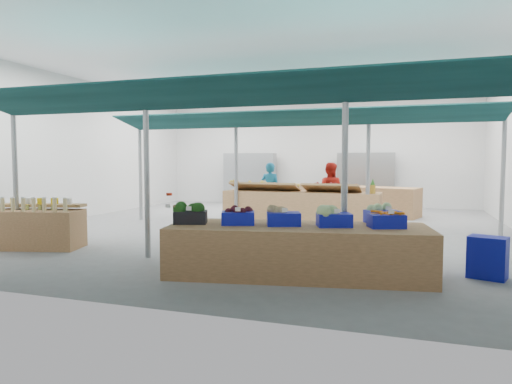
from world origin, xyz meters
TOP-DOWN VIEW (x-y plane):
  - floor at (0.00, 0.00)m, footprint 13.00×13.00m
  - hall at (0.00, 1.44)m, footprint 13.00×13.00m
  - pole_grid at (0.75, -1.75)m, footprint 10.00×4.60m
  - awnings at (0.75, -1.75)m, footprint 9.50×7.08m
  - back_shelving_left at (-2.50, 6.00)m, footprint 2.00×0.50m
  - back_shelving_right at (2.00, 6.00)m, footprint 2.00×0.50m
  - bottle_shelf at (-3.56, -3.91)m, footprint 1.85×1.40m
  - veg_counter at (1.86, -4.40)m, footprint 4.07×1.94m
  - fruit_counter at (0.70, 0.99)m, footprint 4.24×1.13m
  - far_counter at (1.34, 3.98)m, footprint 5.14×2.44m
  - crate_stack at (4.58, -3.70)m, footprint 0.61×0.52m
  - vendor_left at (-0.50, 2.09)m, footprint 0.63×0.42m
  - vendor_right at (1.30, 2.09)m, footprint 0.84×0.66m
  - crate_broccoli at (0.20, -4.69)m, footprint 0.59×0.50m
  - crate_beets at (0.95, -4.56)m, footprint 0.59×0.50m
  - crate_celeriac at (1.64, -4.44)m, footprint 0.59×0.50m
  - crate_cabbage at (2.39, -4.31)m, footprint 0.59×0.50m
  - crate_carrots at (3.14, -4.18)m, footprint 0.59×0.50m
  - sparrow at (0.05, -4.85)m, footprint 0.12×0.09m
  - pole_ribbon at (-0.91, -3.36)m, footprint 0.12×0.12m
  - apple_heap_yellow at (-0.31, 0.92)m, footprint 1.94×0.81m
  - apple_heap_red at (1.55, 0.87)m, footprint 1.54×0.79m
  - pineapple at (2.60, 0.84)m, footprint 0.14×0.14m
  - crate_extra at (3.06, -3.70)m, footprint 0.60×0.54m

SIDE VIEW (x-z plane):
  - floor at x=0.00m, z-range 0.00..0.00m
  - crate_stack at x=4.58m, z-range 0.00..0.63m
  - veg_counter at x=1.86m, z-range 0.00..0.76m
  - bottle_shelf at x=-3.56m, z-range -0.10..0.94m
  - fruit_counter at x=0.70m, z-range 0.00..0.90m
  - far_counter at x=1.34m, z-range 0.00..0.91m
  - vendor_left at x=-0.50m, z-range 0.00..1.69m
  - vendor_right at x=1.30m, z-range 0.00..1.69m
  - crate_carrots at x=3.14m, z-range 0.73..1.02m
  - crate_beets at x=0.95m, z-range 0.75..1.04m
  - crate_celeriac at x=1.64m, z-range 0.75..1.06m
  - crate_extra at x=3.06m, z-range 0.75..1.07m
  - crate_broccoli at x=0.20m, z-range 0.74..1.09m
  - crate_cabbage at x=2.39m, z-range 0.74..1.09m
  - back_shelving_left at x=-2.50m, z-range 0.00..2.00m
  - back_shelving_right at x=2.00m, z-range 0.00..2.00m
  - sparrow at x=0.05m, z-range 0.95..1.06m
  - apple_heap_red at x=1.55m, z-range 0.93..1.20m
  - apple_heap_yellow at x=-0.31m, z-range 0.93..1.20m
  - pole_ribbon at x=-0.91m, z-range 0.94..1.22m
  - pineapple at x=2.60m, z-range 0.89..1.28m
  - pole_grid at x=0.75m, z-range 0.31..3.31m
  - hall at x=0.00m, z-range -3.85..9.15m
  - awnings at x=0.75m, z-range 2.63..2.93m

